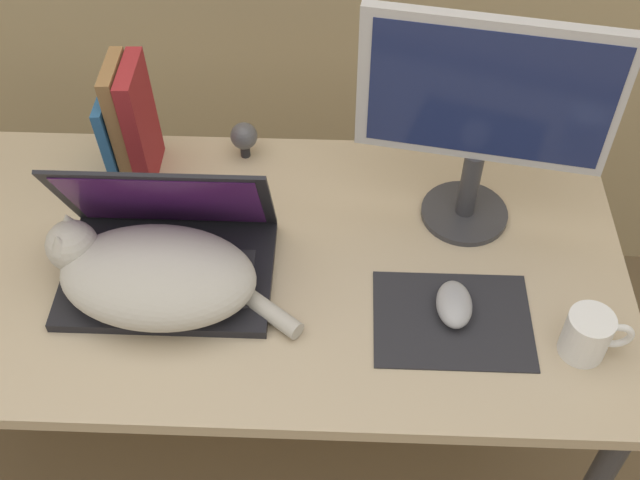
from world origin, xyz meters
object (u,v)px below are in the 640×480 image
at_px(mug, 589,335).
at_px(laptop, 167,252).
at_px(cat, 152,274).
at_px(book_row, 129,124).
at_px(external_monitor, 484,111).
at_px(computer_mouse, 454,304).
at_px(webcam, 244,137).

bearing_deg(mug, laptop, 168.11).
distance_m(cat, book_row, 0.34).
relative_size(external_monitor, computer_mouse, 4.34).
bearing_deg(cat, external_monitor, 21.32).
distance_m(webcam, mug, 0.76).
xyz_separation_m(external_monitor, computer_mouse, (-0.04, -0.23, -0.23)).
bearing_deg(laptop, computer_mouse, -8.90).
bearing_deg(laptop, external_monitor, 15.88).
relative_size(external_monitor, book_row, 1.70).
xyz_separation_m(computer_mouse, book_row, (-0.61, 0.34, 0.10)).
bearing_deg(computer_mouse, external_monitor, 80.58).
bearing_deg(book_row, laptop, -67.63).
distance_m(laptop, external_monitor, 0.60).
height_order(book_row, webcam, book_row).
bearing_deg(laptop, mug, -11.89).
relative_size(webcam, mug, 0.69).
xyz_separation_m(laptop, book_row, (-0.11, 0.26, 0.07)).
relative_size(laptop, computer_mouse, 3.72).
relative_size(laptop, external_monitor, 0.86).
bearing_deg(webcam, mug, -37.09).
relative_size(book_row, mug, 2.21).
height_order(computer_mouse, webcam, webcam).
bearing_deg(computer_mouse, mug, -18.79).
distance_m(cat, mug, 0.73).
bearing_deg(book_row, computer_mouse, -28.87).
xyz_separation_m(laptop, webcam, (0.11, 0.31, 0.00)).
relative_size(computer_mouse, webcam, 1.25).
height_order(external_monitor, book_row, external_monitor).
distance_m(cat, webcam, 0.39).
xyz_separation_m(laptop, mug, (0.71, -0.15, -0.00)).
relative_size(computer_mouse, book_row, 0.39).
bearing_deg(mug, book_row, 153.56).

